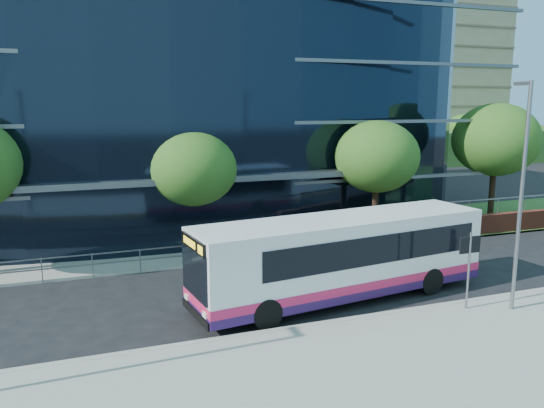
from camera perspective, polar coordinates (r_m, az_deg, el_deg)
name	(u,v)px	position (r m, az deg, el deg)	size (l,w,h in m)	color
ground	(333,312)	(19.55, 6.59, -11.51)	(200.00, 200.00, 0.00)	black
pavement_near	(415,377)	(15.65, 15.16, -17.50)	(80.00, 8.00, 0.15)	gray
kerb	(346,321)	(18.70, 7.99, -12.34)	(80.00, 0.25, 0.16)	gray
yellow_line_outer	(343,321)	(18.90, 7.69, -12.33)	(80.00, 0.08, 0.01)	gold
yellow_line_inner	(341,319)	(19.02, 7.48, -12.17)	(80.00, 0.08, 0.01)	gold
far_forecourt	(132,249)	(28.20, -14.83, -4.69)	(50.00, 8.00, 0.10)	gray
glass_office	(143,94)	(37.24, -13.74, 11.39)	(44.00, 23.10, 16.00)	black
guard_railings	(92,259)	(24.06, -18.79, -5.67)	(24.00, 0.05, 1.10)	slate
apartment_block	(356,79)	(83.73, 9.01, 13.17)	(60.00, 42.00, 30.00)	#2D511E
street_sign	(469,254)	(20.01, 20.47, -5.11)	(0.85, 0.09, 2.80)	slate
tree_far_b	(193,169)	(26.36, -8.44, 3.71)	(4.29, 4.29, 6.05)	black
tree_far_c	(377,157)	(29.52, 11.20, 5.01)	(4.62, 4.62, 6.51)	black
tree_far_d	(496,140)	(35.69, 22.95, 6.38)	(5.28, 5.28, 7.44)	black
tree_dist_e	(365,128)	(64.78, 9.98, 8.06)	(4.62, 4.62, 6.51)	black
tree_dist_f	(463,128)	(75.59, 19.88, 7.70)	(4.29, 4.29, 6.05)	black
streetlight_east	(521,191)	(20.13, 25.23, 1.31)	(0.15, 0.77, 8.00)	slate
city_bus	(344,256)	(20.44, 7.80, -5.53)	(12.01, 4.17, 3.18)	silver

